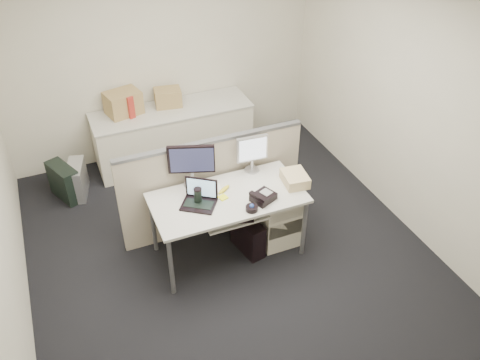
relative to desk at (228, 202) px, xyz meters
name	(u,v)px	position (x,y,z in m)	size (l,w,h in m)	color
floor	(229,251)	(0.00, 0.00, -0.67)	(4.00, 4.50, 0.01)	black
wall_back	(160,54)	(0.00, 2.25, 0.69)	(4.00, 0.02, 2.70)	beige
wall_front	(370,334)	(0.00, -2.25, 0.69)	(4.00, 0.02, 2.70)	beige
wall_right	(408,103)	(2.00, 0.00, 0.69)	(0.02, 4.50, 2.70)	beige
desk	(228,202)	(0.00, 0.00, 0.00)	(1.50, 0.75, 0.73)	beige
keyboard_tray	(235,216)	(0.00, -0.18, -0.04)	(0.62, 0.32, 0.02)	beige
drawer_pedestal	(274,212)	(0.55, 0.05, -0.34)	(0.40, 0.55, 0.65)	beige
cubicle_partition	(212,186)	(0.00, 0.45, -0.11)	(2.00, 0.06, 1.10)	#B4A58E
back_counter	(174,135)	(0.00, 1.93, -0.30)	(2.00, 0.60, 0.72)	beige
monitor_main	(192,166)	(-0.25, 0.32, 0.30)	(0.46, 0.18, 0.46)	black
monitor_small	(252,154)	(0.40, 0.32, 0.27)	(0.33, 0.17, 0.40)	#B7B7BC
laptop	(198,196)	(-0.31, -0.02, 0.18)	(0.32, 0.24, 0.24)	black
trackball	(252,208)	(0.13, -0.28, 0.09)	(0.12, 0.12, 0.05)	black
desk_phone	(263,197)	(0.30, -0.18, 0.10)	(0.22, 0.18, 0.07)	black
paper_stack	(212,192)	(-0.12, 0.12, 0.07)	(0.19, 0.25, 0.01)	white
sticky_pad	(223,197)	(-0.05, 0.00, 0.07)	(0.08, 0.08, 0.01)	#F7FF1C
travel_mug	(198,196)	(-0.29, 0.02, 0.14)	(0.07, 0.07, 0.16)	black
banana	(224,189)	(0.00, 0.10, 0.08)	(0.17, 0.04, 0.04)	#F8F73F
cellphone	(206,188)	(-0.15, 0.20, 0.07)	(0.06, 0.11, 0.01)	black
manila_folders	(295,179)	(0.71, -0.05, 0.12)	(0.23, 0.29, 0.11)	#CEBF85
keyboard	(231,218)	(-0.05, -0.22, -0.02)	(0.42, 0.15, 0.02)	black
pc_tower_desk	(248,235)	(0.20, -0.05, -0.47)	(0.17, 0.42, 0.39)	black
pc_tower_spare_dark	(64,182)	(-1.45, 1.63, -0.45)	(0.19, 0.46, 0.43)	black
pc_tower_spare_silver	(77,180)	(-1.30, 1.63, -0.46)	(0.18, 0.44, 0.41)	#B7B7BC
cardboard_box_left	(123,104)	(-0.56, 2.05, 0.21)	(0.41, 0.31, 0.31)	#9F7D48
cardboard_box_right	(168,98)	(0.00, 2.05, 0.17)	(0.33, 0.25, 0.24)	#9F7D48
red_binder	(125,104)	(-0.55, 2.03, 0.21)	(0.08, 0.32, 0.30)	#AE2A1F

